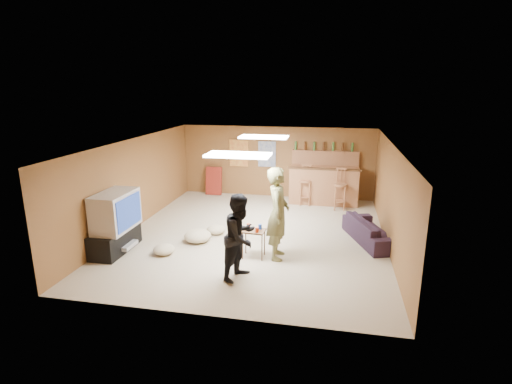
% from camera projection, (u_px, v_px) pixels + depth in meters
% --- Properties ---
extents(ground, '(7.00, 7.00, 0.00)m').
position_uv_depth(ground, '(254.00, 235.00, 9.46)').
color(ground, tan).
rests_on(ground, ground).
extents(ceiling, '(6.00, 7.00, 0.02)m').
position_uv_depth(ceiling, '(254.00, 142.00, 8.89)').
color(ceiling, silver).
rests_on(ceiling, ground).
extents(wall_back, '(6.00, 0.02, 2.20)m').
position_uv_depth(wall_back, '(277.00, 162.00, 12.49)').
color(wall_back, brown).
rests_on(wall_back, ground).
extents(wall_front, '(6.00, 0.02, 2.20)m').
position_uv_depth(wall_front, '(207.00, 250.00, 5.86)').
color(wall_front, brown).
rests_on(wall_front, ground).
extents(wall_left, '(0.02, 7.00, 2.20)m').
position_uv_depth(wall_left, '(134.00, 184.00, 9.74)').
color(wall_left, brown).
rests_on(wall_left, ground).
extents(wall_right, '(0.02, 7.00, 2.20)m').
position_uv_depth(wall_right, '(390.00, 197.00, 8.61)').
color(wall_right, brown).
rests_on(wall_right, ground).
extents(tv_stand, '(0.55, 1.30, 0.50)m').
position_uv_depth(tv_stand, '(115.00, 240.00, 8.49)').
color(tv_stand, black).
rests_on(tv_stand, ground).
extents(dvd_box, '(0.35, 0.50, 0.08)m').
position_uv_depth(dvd_box, '(125.00, 245.00, 8.47)').
color(dvd_box, '#B2B2B7').
rests_on(dvd_box, tv_stand).
extents(tv_body, '(0.60, 1.10, 0.80)m').
position_uv_depth(tv_body, '(115.00, 211.00, 8.30)').
color(tv_body, '#B2B2B7').
rests_on(tv_body, tv_stand).
extents(tv_screen, '(0.02, 0.95, 0.65)m').
position_uv_depth(tv_screen, '(129.00, 212.00, 8.25)').
color(tv_screen, navy).
rests_on(tv_screen, tv_body).
extents(bar_counter, '(2.00, 0.60, 1.10)m').
position_uv_depth(bar_counter, '(324.00, 186.00, 11.83)').
color(bar_counter, '#965B36').
rests_on(bar_counter, ground).
extents(bar_lip, '(2.10, 0.12, 0.05)m').
position_uv_depth(bar_lip, '(324.00, 169.00, 11.45)').
color(bar_lip, '#3D2513').
rests_on(bar_lip, bar_counter).
extents(bar_shelf, '(2.00, 0.18, 0.05)m').
position_uv_depth(bar_shelf, '(326.00, 151.00, 12.01)').
color(bar_shelf, '#965B36').
rests_on(bar_shelf, bar_backing).
extents(bar_backing, '(2.00, 0.14, 0.60)m').
position_uv_depth(bar_backing, '(325.00, 161.00, 12.10)').
color(bar_backing, '#965B36').
rests_on(bar_backing, bar_counter).
extents(poster_left, '(0.60, 0.03, 0.85)m').
position_uv_depth(poster_left, '(239.00, 153.00, 12.61)').
color(poster_left, '#BF3F26').
rests_on(poster_left, wall_back).
extents(poster_right, '(0.55, 0.03, 0.80)m').
position_uv_depth(poster_right, '(267.00, 154.00, 12.44)').
color(poster_right, '#334C99').
rests_on(poster_right, wall_back).
extents(folding_chair_stack, '(0.50, 0.26, 0.91)m').
position_uv_depth(folding_chair_stack, '(214.00, 181.00, 12.84)').
color(folding_chair_stack, maroon).
rests_on(folding_chair_stack, ground).
extents(ceiling_panel_front, '(1.20, 0.60, 0.04)m').
position_uv_depth(ceiling_panel_front, '(238.00, 155.00, 7.47)').
color(ceiling_panel_front, white).
rests_on(ceiling_panel_front, ceiling).
extents(ceiling_panel_back, '(1.20, 0.60, 0.04)m').
position_uv_depth(ceiling_panel_back, '(264.00, 137.00, 10.03)').
color(ceiling_panel_back, white).
rests_on(ceiling_panel_back, ceiling).
extents(person_olive, '(0.49, 0.72, 1.89)m').
position_uv_depth(person_olive, '(278.00, 214.00, 7.99)').
color(person_olive, olive).
rests_on(person_olive, ground).
extents(person_black, '(0.85, 0.94, 1.60)m').
position_uv_depth(person_black, '(241.00, 237.00, 7.18)').
color(person_black, black).
rests_on(person_black, ground).
extents(sofa, '(1.29, 1.94, 0.53)m').
position_uv_depth(sofa, '(371.00, 230.00, 9.00)').
color(sofa, black).
rests_on(sofa, ground).
extents(tray_table, '(0.48, 0.40, 0.59)m').
position_uv_depth(tray_table, '(254.00, 244.00, 8.16)').
color(tray_table, '#3D2513').
rests_on(tray_table, ground).
extents(cup_red_near, '(0.09, 0.09, 0.11)m').
position_uv_depth(cup_red_near, '(249.00, 226.00, 8.16)').
color(cup_red_near, '#AA2B0B').
rests_on(cup_red_near, tray_table).
extents(cup_red_far, '(0.09, 0.09, 0.10)m').
position_uv_depth(cup_red_far, '(257.00, 230.00, 7.95)').
color(cup_red_far, '#AA2B0B').
rests_on(cup_red_far, tray_table).
extents(cup_blue, '(0.08, 0.08, 0.10)m').
position_uv_depth(cup_blue, '(260.00, 227.00, 8.13)').
color(cup_blue, '#163798').
rests_on(cup_blue, tray_table).
extents(bar_stool_left, '(0.45, 0.45, 1.10)m').
position_uv_depth(bar_stool_left, '(305.00, 187.00, 11.69)').
color(bar_stool_left, '#965B36').
rests_on(bar_stool_left, ground).
extents(bar_stool_right, '(0.51, 0.51, 1.27)m').
position_uv_depth(bar_stool_right, '(340.00, 188.00, 11.22)').
color(bar_stool_right, '#965B36').
rests_on(bar_stool_right, ground).
extents(cushion_near_tv, '(0.80, 0.80, 0.27)m').
position_uv_depth(cushion_near_tv, '(198.00, 236.00, 9.02)').
color(cushion_near_tv, tan).
rests_on(cushion_near_tv, ground).
extents(cushion_mid, '(0.58, 0.58, 0.20)m').
position_uv_depth(cushion_mid, '(216.00, 230.00, 9.52)').
color(cushion_mid, tan).
rests_on(cushion_mid, ground).
extents(cushion_far, '(0.49, 0.49, 0.20)m').
position_uv_depth(cushion_far, '(164.00, 249.00, 8.37)').
color(cushion_far, tan).
rests_on(cushion_far, ground).
extents(bottle_row, '(1.76, 0.08, 0.26)m').
position_uv_depth(bottle_row, '(324.00, 146.00, 11.96)').
color(bottle_row, '#3F7233').
rests_on(bottle_row, bar_shelf).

